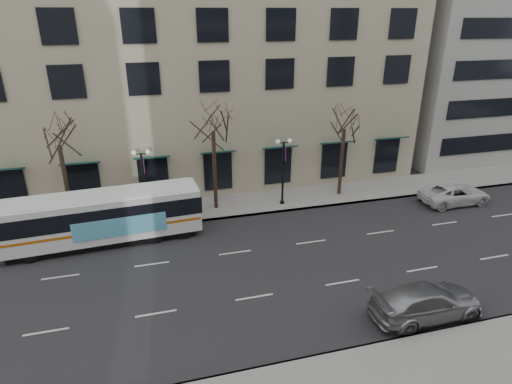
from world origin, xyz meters
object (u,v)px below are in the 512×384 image
object	(u,v)px
tree_far_left	(56,131)
lamp_post_right	(283,169)
tree_far_mid	(213,118)
tree_far_right	(345,117)
lamp_post_left	(144,182)
city_bus	(104,216)
silver_car	(427,302)
white_pickup	(455,194)

from	to	relation	value
tree_far_left	lamp_post_right	size ratio (longest dim) A/B	1.60
tree_far_mid	tree_far_right	size ratio (longest dim) A/B	1.06
tree_far_left	lamp_post_left	distance (m)	6.29
tree_far_left	city_bus	xyz separation A→B (m)	(2.36, -3.00, -4.90)
silver_car	white_pickup	size ratio (longest dim) A/B	1.04
tree_far_mid	tree_far_right	distance (m)	10.01
tree_far_left	tree_far_right	distance (m)	20.00
tree_far_mid	lamp_post_left	distance (m)	6.40
tree_far_mid	lamp_post_left	size ratio (longest dim) A/B	1.64
lamp_post_right	lamp_post_left	bearing A→B (deg)	180.00
lamp_post_right	city_bus	distance (m)	12.93
tree_far_mid	tree_far_right	world-z (taller)	tree_far_mid
silver_car	lamp_post_left	bearing A→B (deg)	40.59
silver_car	tree_far_mid	bearing A→B (deg)	26.17
tree_far_left	city_bus	distance (m)	6.21
lamp_post_left	silver_car	world-z (taller)	lamp_post_left
tree_far_right	lamp_post_right	size ratio (longest dim) A/B	1.55
tree_far_right	city_bus	xyz separation A→B (m)	(-17.64, -3.00, -4.62)
tree_far_left	lamp_post_right	world-z (taller)	tree_far_left
tree_far_mid	lamp_post_left	bearing A→B (deg)	-173.15
white_pickup	silver_car	bearing A→B (deg)	136.93
lamp_post_left	city_bus	size ratio (longest dim) A/B	0.42
tree_far_left	silver_car	distance (m)	23.68
tree_far_right	lamp_post_left	world-z (taller)	tree_far_right
lamp_post_left	lamp_post_right	distance (m)	10.00
city_bus	white_pickup	distance (m)	25.60
tree_far_mid	silver_car	xyz separation A→B (m)	(7.64, -14.66, -6.09)
tree_far_left	lamp_post_left	world-z (taller)	tree_far_left
tree_far_mid	tree_far_left	bearing A→B (deg)	-180.00
tree_far_left	tree_far_right	bearing A→B (deg)	0.00
lamp_post_left	white_pickup	world-z (taller)	lamp_post_left
lamp_post_right	white_pickup	world-z (taller)	lamp_post_right
tree_far_left	lamp_post_left	bearing A→B (deg)	-6.83
silver_car	tree_far_right	bearing A→B (deg)	-10.50
tree_far_mid	white_pickup	xyz separation A→B (m)	(17.92, -3.67, -6.15)
silver_car	city_bus	bearing A→B (deg)	51.30
tree_far_mid	lamp_post_left	xyz separation A→B (m)	(-4.99, -0.60, -3.96)
tree_far_right	white_pickup	bearing A→B (deg)	-24.86
silver_car	white_pickup	xyz separation A→B (m)	(10.29, 10.99, -0.06)
tree_far_right	lamp_post_left	distance (m)	15.40
city_bus	white_pickup	bearing A→B (deg)	-5.17
city_bus	tree_far_left	bearing A→B (deg)	124.51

